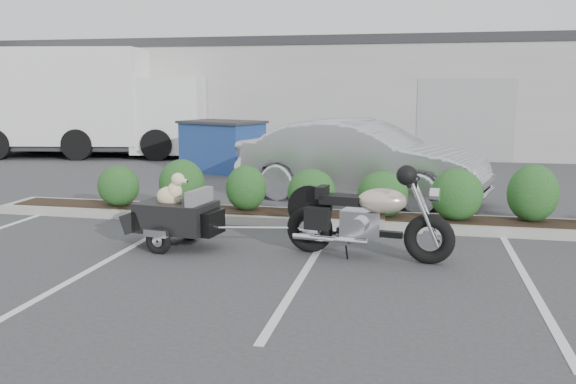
% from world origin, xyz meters
% --- Properties ---
extents(ground, '(90.00, 90.00, 0.00)m').
position_xyz_m(ground, '(0.00, 0.00, 0.00)').
color(ground, '#38383A').
rests_on(ground, ground).
extents(planter_kerb, '(12.00, 1.00, 0.15)m').
position_xyz_m(planter_kerb, '(1.00, 2.20, 0.07)').
color(planter_kerb, '#9E9E93').
rests_on(planter_kerb, ground).
extents(building, '(26.00, 10.00, 4.00)m').
position_xyz_m(building, '(0.00, 17.00, 2.00)').
color(building, '#9EA099').
rests_on(building, ground).
extents(motorcycle, '(2.34, 0.91, 1.35)m').
position_xyz_m(motorcycle, '(1.91, 0.13, 0.54)').
color(motorcycle, black).
rests_on(motorcycle, ground).
extents(pet_trailer, '(1.89, 1.07, 1.12)m').
position_xyz_m(pet_trailer, '(-0.88, 0.16, 0.47)').
color(pet_trailer, black).
rests_on(pet_trailer, ground).
extents(sedan, '(5.35, 3.04, 1.67)m').
position_xyz_m(sedan, '(1.42, 4.45, 0.83)').
color(sedan, silver).
rests_on(sedan, ground).
extents(dumpster, '(2.53, 2.16, 1.41)m').
position_xyz_m(dumpster, '(-2.76, 8.15, 0.71)').
color(dumpster, navy).
rests_on(dumpster, ground).
extents(delivery_truck, '(8.15, 3.83, 3.59)m').
position_xyz_m(delivery_truck, '(-8.19, 11.01, 1.72)').
color(delivery_truck, silver).
rests_on(delivery_truck, ground).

